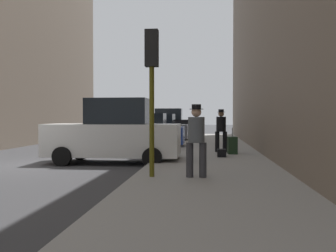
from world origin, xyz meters
The scene contains 12 objects.
ground_plane centered at (0.00, 0.00, 0.00)m, with size 120.00×120.00×0.00m, color #38383A.
sidewalk centered at (6.00, 0.00, 0.07)m, with size 4.00×40.00×0.15m, color gray.
parked_white_van centered at (2.65, 1.02, 1.03)m, with size 4.61×2.08×2.25m.
parked_blue_sedan centered at (2.65, 6.84, 0.85)m, with size 4.21×2.08×1.79m.
parked_gray_coupe centered at (2.65, 12.02, 0.85)m, with size 4.27×2.18×1.79m.
parked_black_suv centered at (2.65, 18.05, 1.03)m, with size 4.61×2.09×2.25m.
fire_hydrant centered at (4.45, 6.59, 0.50)m, with size 0.42×0.22×0.70m.
traffic_light centered at (4.50, -2.64, 2.76)m, with size 0.32×0.32×3.60m.
pedestrian_with_fedora centered at (6.43, 3.96, 1.14)m, with size 0.52×0.45×1.78m.
pedestrian_with_beanie centered at (5.59, -2.64, 1.14)m, with size 0.50×0.40×1.78m.
rolling_suitcase centered at (6.85, 3.26, 0.49)m, with size 0.40×0.58×1.04m.
duffel_bag centered at (6.39, 2.07, 0.29)m, with size 0.32×0.44×0.28m.
Camera 1 is at (5.85, -11.74, 1.64)m, focal length 40.00 mm.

